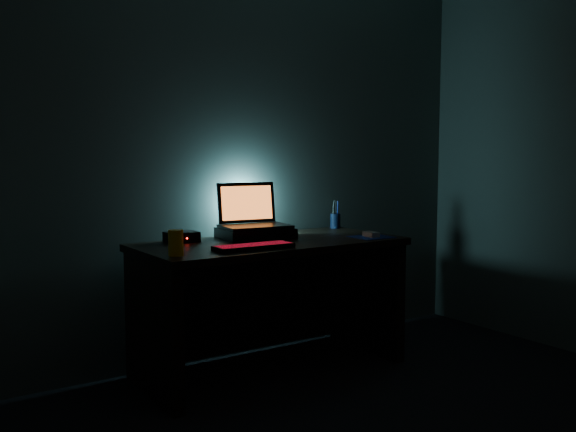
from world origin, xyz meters
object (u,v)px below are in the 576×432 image
object	(u,v)px
mouse	(371,234)
pen_cup	(335,221)
keyboard	(254,247)
router	(182,237)
laptop	(252,217)
juice_glass	(176,243)

from	to	relation	value
mouse	pen_cup	bearing A→B (deg)	80.20
keyboard	router	size ratio (longest dim) A/B	2.48
laptop	pen_cup	size ratio (longest dim) A/B	4.29
router	mouse	bearing A→B (deg)	-24.32
keyboard	router	bearing A→B (deg)	115.13
juice_glass	pen_cup	bearing A→B (deg)	19.11
keyboard	mouse	bearing A→B (deg)	2.91
laptop	router	size ratio (longest dim) A/B	2.40
keyboard	pen_cup	bearing A→B (deg)	30.13
laptop	mouse	distance (m)	0.71
pen_cup	router	bearing A→B (deg)	-177.87
mouse	router	bearing A→B (deg)	159.60
keyboard	juice_glass	bearing A→B (deg)	177.63
mouse	pen_cup	world-z (taller)	pen_cup
juice_glass	router	xyz separation A→B (m)	(0.22, 0.42, -0.03)
mouse	router	size ratio (longest dim) A/B	0.56
laptop	router	bearing A→B (deg)	-178.26
laptop	router	world-z (taller)	laptop
laptop	keyboard	world-z (taller)	laptop
laptop	juice_glass	size ratio (longest dim) A/B	3.26
keyboard	mouse	world-z (taller)	mouse
pen_cup	router	xyz separation A→B (m)	(-1.12, -0.04, -0.02)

